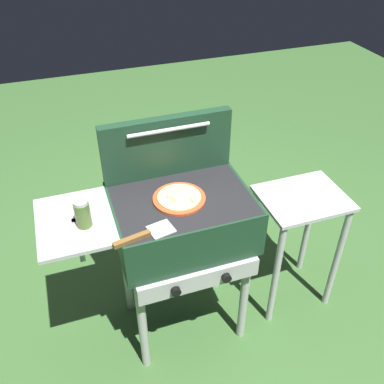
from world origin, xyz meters
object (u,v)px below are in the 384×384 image
Objects in this scene: sauce_jar at (83,213)px; prep_table at (297,227)px; pizza_cheese at (179,198)px; grill at (180,223)px; spatula at (144,235)px.

sauce_jar reaches higher than prep_table.
sauce_jar is (-0.43, -0.04, 0.05)m from pizza_cheese.
sauce_jar is 0.17× the size of prep_table.
spatula reaches higher than grill.
prep_table is at bearing 12.47° from spatula.
pizza_cheese is at bearing 41.59° from spatula.
sauce_jar is at bearing -174.40° from grill.
spatula is (-0.21, -0.19, 0.15)m from grill.
grill is 0.48m from sauce_jar.
spatula reaches higher than prep_table.
grill is 0.15m from pizza_cheese.
sauce_jar is at bearing 145.83° from spatula.
prep_table is (1.10, 0.05, -0.43)m from sauce_jar.
pizza_cheese reaches higher than spatula.
grill is 4.01× the size of pizza_cheese.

